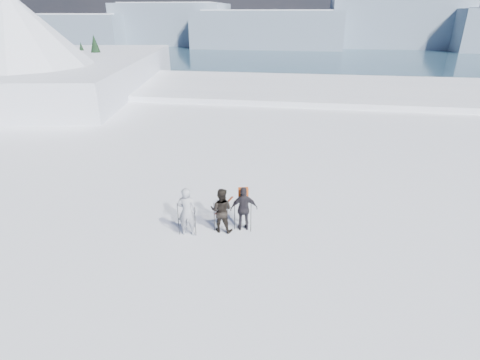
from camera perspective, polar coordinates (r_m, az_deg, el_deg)
The scene contains 9 objects.
lake_basin at distance 42.29m, azimuth 7.82°, elevation 4.75°, with size 820.00×820.00×71.62m.
far_mountain_range at distance 465.81m, azimuth 13.68°, elevation 21.91°, with size 770.00×110.00×53.00m.
near_ridge at distance 48.96m, azimuth -25.21°, elevation 9.07°, with size 31.37×35.68×25.62m.
skier_grey at distance 13.62m, azimuth -8.10°, elevation -4.79°, with size 0.69×0.45×1.89m, color #9497A1.
skier_dark at distance 13.76m, azimuth -2.87°, elevation -4.62°, with size 0.84×0.65×1.73m, color black.
skier_pack at distance 13.84m, azimuth 0.60°, elevation -4.40°, with size 1.01×0.42×1.73m, color black.
backpack at distance 13.56m, azimuth 0.52°, elevation 0.27°, with size 0.37×0.21×0.52m, color #D64E14.
ski_poles at distance 13.78m, azimuth -3.49°, elevation -5.74°, with size 2.59×0.71×1.31m.
skis_loose at distance 15.91m, azimuth -2.62°, elevation -3.82°, with size 0.61×1.68×0.03m.
Camera 1 is at (0.59, -9.89, 7.52)m, focal length 28.00 mm.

